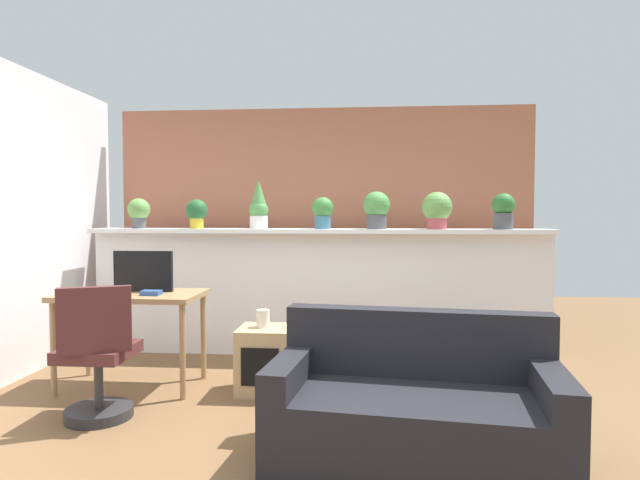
{
  "coord_description": "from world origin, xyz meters",
  "views": [
    {
      "loc": [
        0.46,
        -3.09,
        1.36
      ],
      "look_at": [
        0.11,
        1.04,
        1.17
      ],
      "focal_mm": 29.71,
      "sensor_mm": 36.0,
      "label": 1
    }
  ],
  "objects_px": {
    "potted_plant_3": "(323,211)",
    "desk": "(131,303)",
    "potted_plant_2": "(259,206)",
    "potted_plant_5": "(437,209)",
    "potted_plant_1": "(197,212)",
    "tv_monitor": "(143,271)",
    "book_on_desk": "(151,293)",
    "potted_plant_6": "(503,210)",
    "potted_plant_4": "(377,209)",
    "side_cube_shelf": "(265,360)",
    "office_chair": "(98,363)",
    "vase_on_shelf": "(263,318)",
    "potted_plant_0": "(139,212)",
    "couch": "(415,410)"
  },
  "relations": [
    {
      "from": "potted_plant_5",
      "to": "book_on_desk",
      "type": "xyz_separation_m",
      "value": [
        -2.3,
        -1.14,
        -0.65
      ]
    },
    {
      "from": "potted_plant_0",
      "to": "potted_plant_5",
      "type": "relative_size",
      "value": 0.85
    },
    {
      "from": "desk",
      "to": "vase_on_shelf",
      "type": "distance_m",
      "value": 1.06
    },
    {
      "from": "desk",
      "to": "book_on_desk",
      "type": "xyz_separation_m",
      "value": [
        0.21,
        -0.11,
        0.1
      ]
    },
    {
      "from": "potted_plant_2",
      "to": "potted_plant_6",
      "type": "relative_size",
      "value": 1.42
    },
    {
      "from": "potted_plant_2",
      "to": "tv_monitor",
      "type": "distance_m",
      "value": 1.35
    },
    {
      "from": "side_cube_shelf",
      "to": "potted_plant_3",
      "type": "bearing_deg",
      "value": 71.49
    },
    {
      "from": "potted_plant_3",
      "to": "couch",
      "type": "height_order",
      "value": "potted_plant_3"
    },
    {
      "from": "potted_plant_1",
      "to": "office_chair",
      "type": "height_order",
      "value": "potted_plant_1"
    },
    {
      "from": "tv_monitor",
      "to": "side_cube_shelf",
      "type": "relative_size",
      "value": 0.96
    },
    {
      "from": "potted_plant_3",
      "to": "desk",
      "type": "height_order",
      "value": "potted_plant_3"
    },
    {
      "from": "tv_monitor",
      "to": "book_on_desk",
      "type": "bearing_deg",
      "value": -53.03
    },
    {
      "from": "desk",
      "to": "office_chair",
      "type": "relative_size",
      "value": 1.21
    },
    {
      "from": "potted_plant_3",
      "to": "book_on_desk",
      "type": "height_order",
      "value": "potted_plant_3"
    },
    {
      "from": "potted_plant_2",
      "to": "desk",
      "type": "distance_m",
      "value": 1.56
    },
    {
      "from": "office_chair",
      "to": "book_on_desk",
      "type": "relative_size",
      "value": 6.4
    },
    {
      "from": "office_chair",
      "to": "vase_on_shelf",
      "type": "height_order",
      "value": "office_chair"
    },
    {
      "from": "potted_plant_1",
      "to": "potted_plant_4",
      "type": "relative_size",
      "value": 0.8
    },
    {
      "from": "potted_plant_0",
      "to": "desk",
      "type": "relative_size",
      "value": 0.27
    },
    {
      "from": "potted_plant_3",
      "to": "potted_plant_6",
      "type": "xyz_separation_m",
      "value": [
        1.68,
        -0.02,
        0.01
      ]
    },
    {
      "from": "potted_plant_0",
      "to": "potted_plant_4",
      "type": "relative_size",
      "value": 0.83
    },
    {
      "from": "potted_plant_5",
      "to": "office_chair",
      "type": "relative_size",
      "value": 0.38
    },
    {
      "from": "potted_plant_0",
      "to": "potted_plant_1",
      "type": "distance_m",
      "value": 0.6
    },
    {
      "from": "potted_plant_2",
      "to": "desk",
      "type": "height_order",
      "value": "potted_plant_2"
    },
    {
      "from": "office_chair",
      "to": "couch",
      "type": "height_order",
      "value": "office_chair"
    },
    {
      "from": "vase_on_shelf",
      "to": "book_on_desk",
      "type": "height_order",
      "value": "book_on_desk"
    },
    {
      "from": "potted_plant_4",
      "to": "couch",
      "type": "height_order",
      "value": "potted_plant_4"
    },
    {
      "from": "book_on_desk",
      "to": "desk",
      "type": "bearing_deg",
      "value": 152.78
    },
    {
      "from": "potted_plant_0",
      "to": "potted_plant_5",
      "type": "distance_m",
      "value": 2.9
    },
    {
      "from": "potted_plant_1",
      "to": "tv_monitor",
      "type": "relative_size",
      "value": 0.6
    },
    {
      "from": "potted_plant_4",
      "to": "book_on_desk",
      "type": "xyz_separation_m",
      "value": [
        -1.74,
        -1.16,
        -0.66
      ]
    },
    {
      "from": "potted_plant_2",
      "to": "potted_plant_5",
      "type": "relative_size",
      "value": 1.36
    },
    {
      "from": "potted_plant_1",
      "to": "side_cube_shelf",
      "type": "distance_m",
      "value": 1.78
    },
    {
      "from": "desk",
      "to": "vase_on_shelf",
      "type": "xyz_separation_m",
      "value": [
        1.06,
        -0.02,
        -0.1
      ]
    },
    {
      "from": "potted_plant_1",
      "to": "couch",
      "type": "height_order",
      "value": "potted_plant_1"
    },
    {
      "from": "potted_plant_0",
      "to": "potted_plant_2",
      "type": "distance_m",
      "value": 1.19
    },
    {
      "from": "potted_plant_1",
      "to": "book_on_desk",
      "type": "relative_size",
      "value": 2.01
    },
    {
      "from": "potted_plant_4",
      "to": "potted_plant_5",
      "type": "bearing_deg",
      "value": -2.58
    },
    {
      "from": "potted_plant_2",
      "to": "vase_on_shelf",
      "type": "relative_size",
      "value": 3.5
    },
    {
      "from": "potted_plant_5",
      "to": "side_cube_shelf",
      "type": "distance_m",
      "value": 2.14
    },
    {
      "from": "potted_plant_3",
      "to": "vase_on_shelf",
      "type": "xyz_separation_m",
      "value": [
        -0.38,
        -1.05,
        -0.83
      ]
    },
    {
      "from": "desk",
      "to": "tv_monitor",
      "type": "height_order",
      "value": "tv_monitor"
    },
    {
      "from": "potted_plant_0",
      "to": "desk",
      "type": "bearing_deg",
      "value": -69.67
    },
    {
      "from": "couch",
      "to": "office_chair",
      "type": "bearing_deg",
      "value": 169.06
    },
    {
      "from": "office_chair",
      "to": "book_on_desk",
      "type": "bearing_deg",
      "value": 78.09
    },
    {
      "from": "potted_plant_2",
      "to": "office_chair",
      "type": "relative_size",
      "value": 0.52
    },
    {
      "from": "potted_plant_3",
      "to": "vase_on_shelf",
      "type": "bearing_deg",
      "value": -109.64
    },
    {
      "from": "potted_plant_1",
      "to": "potted_plant_0",
      "type": "bearing_deg",
      "value": 176.84
    },
    {
      "from": "potted_plant_6",
      "to": "potted_plant_4",
      "type": "bearing_deg",
      "value": 178.09
    },
    {
      "from": "potted_plant_4",
      "to": "desk",
      "type": "bearing_deg",
      "value": -151.49
    }
  ]
}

